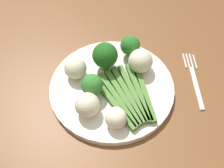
{
  "coord_description": "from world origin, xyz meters",
  "views": [
    {
      "loc": [
        -0.15,
        -0.39,
        1.26
      ],
      "look_at": [
        -0.06,
        -0.03,
        0.77
      ],
      "focal_mm": 44.01,
      "sensor_mm": 36.0,
      "label": 1
    }
  ],
  "objects_px": {
    "broccoli_back": "(92,85)",
    "fork": "(194,79)",
    "broccoli_near_center": "(105,56)",
    "cauliflower_near_fork": "(141,63)",
    "cauliflower_left": "(116,118)",
    "dining_table": "(132,102)",
    "plate": "(112,87)",
    "cauliflower_outer_edge": "(87,105)",
    "broccoli_front": "(129,46)",
    "cauliflower_front_left": "(75,68)",
    "asparagus_bundle": "(128,95)"
  },
  "relations": [
    {
      "from": "broccoli_back",
      "to": "fork",
      "type": "relative_size",
      "value": 0.35
    },
    {
      "from": "broccoli_near_center",
      "to": "cauliflower_near_fork",
      "type": "relative_size",
      "value": 1.27
    },
    {
      "from": "cauliflower_left",
      "to": "cauliflower_near_fork",
      "type": "distance_m",
      "value": 0.15
    },
    {
      "from": "dining_table",
      "to": "cauliflower_near_fork",
      "type": "relative_size",
      "value": 19.8
    },
    {
      "from": "plate",
      "to": "cauliflower_left",
      "type": "bearing_deg",
      "value": -99.22
    },
    {
      "from": "dining_table",
      "to": "cauliflower_outer_edge",
      "type": "xyz_separation_m",
      "value": [
        -0.13,
        -0.09,
        0.17
      ]
    },
    {
      "from": "plate",
      "to": "broccoli_front",
      "type": "xyz_separation_m",
      "value": [
        0.06,
        0.08,
        0.04
      ]
    },
    {
      "from": "broccoli_near_center",
      "to": "broccoli_front",
      "type": "height_order",
      "value": "broccoli_near_center"
    },
    {
      "from": "dining_table",
      "to": "cauliflower_outer_edge",
      "type": "relative_size",
      "value": 21.36
    },
    {
      "from": "cauliflower_outer_edge",
      "to": "broccoli_back",
      "type": "bearing_deg",
      "value": 66.24
    },
    {
      "from": "dining_table",
      "to": "cauliflower_front_left",
      "type": "height_order",
      "value": "cauliflower_front_left"
    },
    {
      "from": "broccoli_front",
      "to": "fork",
      "type": "distance_m",
      "value": 0.17
    },
    {
      "from": "plate",
      "to": "asparagus_bundle",
      "type": "relative_size",
      "value": 1.67
    },
    {
      "from": "plate",
      "to": "fork",
      "type": "distance_m",
      "value": 0.2
    },
    {
      "from": "plate",
      "to": "asparagus_bundle",
      "type": "height_order",
      "value": "asparagus_bundle"
    },
    {
      "from": "dining_table",
      "to": "cauliflower_outer_edge",
      "type": "bearing_deg",
      "value": -146.11
    },
    {
      "from": "cauliflower_front_left",
      "to": "fork",
      "type": "bearing_deg",
      "value": -13.76
    },
    {
      "from": "cauliflower_near_fork",
      "to": "fork",
      "type": "height_order",
      "value": "cauliflower_near_fork"
    },
    {
      "from": "broccoli_near_center",
      "to": "fork",
      "type": "xyz_separation_m",
      "value": [
        0.2,
        -0.07,
        -0.05
      ]
    },
    {
      "from": "asparagus_bundle",
      "to": "broccoli_front",
      "type": "distance_m",
      "value": 0.13
    },
    {
      "from": "plate",
      "to": "dining_table",
      "type": "bearing_deg",
      "value": 26.25
    },
    {
      "from": "broccoli_near_center",
      "to": "cauliflower_left",
      "type": "xyz_separation_m",
      "value": [
        -0.01,
        -0.15,
        -0.02
      ]
    },
    {
      "from": "asparagus_bundle",
      "to": "cauliflower_front_left",
      "type": "distance_m",
      "value": 0.13
    },
    {
      "from": "cauliflower_left",
      "to": "cauliflower_near_fork",
      "type": "bearing_deg",
      "value": 53.71
    },
    {
      "from": "cauliflower_near_fork",
      "to": "dining_table",
      "type": "bearing_deg",
      "value": 157.8
    },
    {
      "from": "broccoli_back",
      "to": "cauliflower_outer_edge",
      "type": "xyz_separation_m",
      "value": [
        -0.02,
        -0.04,
        -0.01
      ]
    },
    {
      "from": "plate",
      "to": "cauliflower_front_left",
      "type": "bearing_deg",
      "value": 146.87
    },
    {
      "from": "broccoli_near_center",
      "to": "cauliflower_near_fork",
      "type": "bearing_deg",
      "value": -20.39
    },
    {
      "from": "plate",
      "to": "broccoli_back",
      "type": "height_order",
      "value": "broccoli_back"
    },
    {
      "from": "fork",
      "to": "cauliflower_left",
      "type": "bearing_deg",
      "value": 122.22
    },
    {
      "from": "plate",
      "to": "cauliflower_left",
      "type": "relative_size",
      "value": 6.29
    },
    {
      "from": "plate",
      "to": "cauliflower_near_fork",
      "type": "bearing_deg",
      "value": 19.81
    },
    {
      "from": "asparagus_bundle",
      "to": "broccoli_near_center",
      "type": "xyz_separation_m",
      "value": [
        -0.03,
        0.09,
        0.03
      ]
    },
    {
      "from": "asparagus_bundle",
      "to": "fork",
      "type": "height_order",
      "value": "asparagus_bundle"
    },
    {
      "from": "asparagus_bundle",
      "to": "cauliflower_left",
      "type": "distance_m",
      "value": 0.07
    },
    {
      "from": "cauliflower_near_fork",
      "to": "asparagus_bundle",
      "type": "bearing_deg",
      "value": -126.04
    },
    {
      "from": "asparagus_bundle",
      "to": "cauliflower_near_fork",
      "type": "bearing_deg",
      "value": -46.01
    },
    {
      "from": "broccoli_front",
      "to": "cauliflower_front_left",
      "type": "xyz_separation_m",
      "value": [
        -0.13,
        -0.03,
        -0.01
      ]
    },
    {
      "from": "broccoli_near_center",
      "to": "cauliflower_front_left",
      "type": "bearing_deg",
      "value": -173.64
    },
    {
      "from": "plate",
      "to": "cauliflower_left",
      "type": "xyz_separation_m",
      "value": [
        -0.02,
        -0.1,
        0.03
      ]
    },
    {
      "from": "broccoli_front",
      "to": "fork",
      "type": "height_order",
      "value": "broccoli_front"
    },
    {
      "from": "cauliflower_near_fork",
      "to": "broccoli_back",
      "type": "bearing_deg",
      "value": -161.74
    },
    {
      "from": "cauliflower_front_left",
      "to": "cauliflower_outer_edge",
      "type": "bearing_deg",
      "value": -85.68
    },
    {
      "from": "broccoli_front",
      "to": "cauliflower_left",
      "type": "xyz_separation_m",
      "value": [
        -0.08,
        -0.17,
        -0.01
      ]
    },
    {
      "from": "broccoli_back",
      "to": "cauliflower_near_fork",
      "type": "bearing_deg",
      "value": 18.26
    },
    {
      "from": "cauliflower_front_left",
      "to": "fork",
      "type": "height_order",
      "value": "cauliflower_front_left"
    },
    {
      "from": "dining_table",
      "to": "broccoli_back",
      "type": "bearing_deg",
      "value": -158.02
    },
    {
      "from": "dining_table",
      "to": "plate",
      "type": "distance_m",
      "value": 0.15
    },
    {
      "from": "plate",
      "to": "fork",
      "type": "xyz_separation_m",
      "value": [
        0.19,
        -0.02,
        -0.01
      ]
    },
    {
      "from": "dining_table",
      "to": "plate",
      "type": "relative_size",
      "value": 3.97
    }
  ]
}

